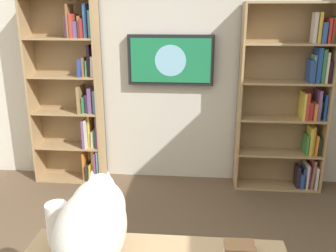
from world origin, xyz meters
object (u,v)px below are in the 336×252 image
(cat, at_px, (93,223))
(bookshelf_right, at_px, (74,95))
(wall_mounted_tv, at_px, (171,60))
(desk_book_stack, at_px, (240,248))
(bookshelf_left, at_px, (293,101))
(paper_towel_roll, at_px, (58,224))

(cat, bearing_deg, bookshelf_right, -69.51)
(wall_mounted_tv, height_order, desk_book_stack, wall_mounted_tv)
(wall_mounted_tv, height_order, cat, wall_mounted_tv)
(bookshelf_left, distance_m, desk_book_stack, 2.40)
(cat, bearing_deg, bookshelf_left, -121.56)
(bookshelf_right, xyz_separation_m, wall_mounted_tv, (-1.05, -0.08, 0.38))
(paper_towel_roll, distance_m, desk_book_stack, 0.92)
(bookshelf_right, bearing_deg, paper_towel_roll, 106.39)
(cat, distance_m, paper_towel_roll, 0.26)
(bookshelf_left, distance_m, cat, 2.80)
(desk_book_stack, bearing_deg, wall_mounted_tv, -77.28)
(bookshelf_left, height_order, cat, bookshelf_left)
(bookshelf_left, xyz_separation_m, bookshelf_right, (2.35, 0.00, 0.02))
(wall_mounted_tv, bearing_deg, paper_towel_roll, 80.67)
(bookshelf_left, bearing_deg, desk_book_stack, 71.19)
(wall_mounted_tv, relative_size, paper_towel_roll, 4.07)
(wall_mounted_tv, height_order, paper_towel_roll, wall_mounted_tv)
(wall_mounted_tv, bearing_deg, bookshelf_left, 176.37)
(paper_towel_roll, bearing_deg, desk_book_stack, -179.27)
(bookshelf_right, xyz_separation_m, desk_book_stack, (-1.58, 2.26, -0.25))
(bookshelf_right, distance_m, cat, 2.54)
(bookshelf_left, height_order, bookshelf_right, bookshelf_right)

